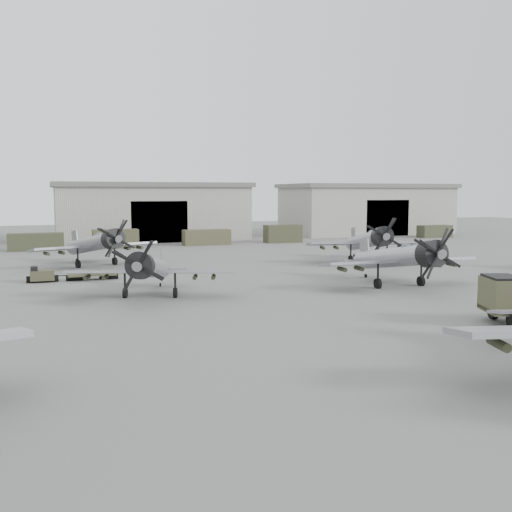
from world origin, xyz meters
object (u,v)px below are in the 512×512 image
(aircraft_far_0, at_px, (97,243))
(tug_trailer, at_px, (62,275))
(aircraft_mid_1, at_px, (149,268))
(aircraft_mid_2, at_px, (401,257))
(aircraft_far_1, at_px, (370,240))

(aircraft_far_0, height_order, tug_trailer, aircraft_far_0)
(aircraft_mid_1, height_order, tug_trailer, aircraft_mid_1)
(aircraft_mid_2, xyz_separation_m, aircraft_far_1, (5.96, 14.22, 0.03))
(aircraft_mid_2, xyz_separation_m, tug_trailer, (-24.12, 12.12, -1.78))
(aircraft_far_0, relative_size, aircraft_far_1, 0.97)
(aircraft_mid_1, height_order, aircraft_far_0, aircraft_far_0)
(aircraft_mid_2, relative_size, aircraft_far_0, 1.01)
(aircraft_mid_1, bearing_deg, tug_trailer, 137.92)
(aircraft_mid_1, distance_m, aircraft_far_0, 18.76)
(aircraft_far_0, bearing_deg, tug_trailer, -130.62)
(aircraft_mid_2, distance_m, tug_trailer, 27.05)
(aircraft_far_1, relative_size, tug_trailer, 1.91)
(aircraft_far_0, bearing_deg, aircraft_mid_2, -63.92)
(aircraft_mid_2, bearing_deg, aircraft_far_0, 136.62)
(aircraft_far_1, bearing_deg, aircraft_mid_1, -140.36)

